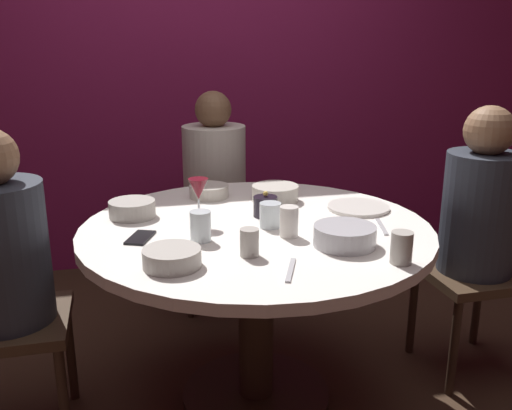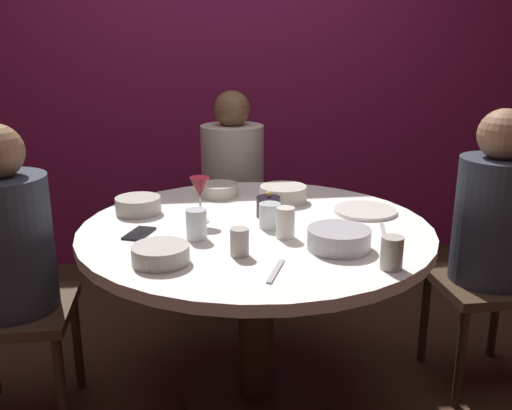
{
  "view_description": "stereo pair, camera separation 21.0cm",
  "coord_description": "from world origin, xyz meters",
  "px_view_note": "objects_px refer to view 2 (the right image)",
  "views": [
    {
      "loc": [
        -0.48,
        -1.96,
        1.43
      ],
      "look_at": [
        0.0,
        0.0,
        0.83
      ],
      "focal_mm": 39.8,
      "sensor_mm": 36.0,
      "label": 1
    },
    {
      "loc": [
        -0.27,
        -2.0,
        1.43
      ],
      "look_at": [
        0.0,
        0.0,
        0.83
      ],
      "focal_mm": 39.8,
      "sensor_mm": 36.0,
      "label": 2
    }
  ],
  "objects_px": {
    "seated_diner_left": "(8,246)",
    "cup_center_front": "(392,253)",
    "bowl_small_white": "(138,205)",
    "cup_by_left_diner": "(240,242)",
    "wine_glass": "(200,189)",
    "bowl_serving_large": "(339,239)",
    "seated_diner_back": "(233,175)",
    "dining_table": "(256,264)",
    "candle_holder": "(268,207)",
    "dinner_plate": "(365,211)",
    "bowl_rice_portion": "(161,254)",
    "bowl_salad_center": "(219,190)",
    "cup_near_candle": "(285,223)",
    "cell_phone": "(139,233)",
    "seated_diner_right": "(494,221)",
    "cup_far_edge": "(196,224)",
    "cup_by_right_diner": "(270,216)",
    "bowl_sauce_side": "(283,194)"
  },
  "relations": [
    {
      "from": "bowl_small_white",
      "to": "cup_by_left_diner",
      "type": "height_order",
      "value": "cup_by_left_diner"
    },
    {
      "from": "dining_table",
      "to": "bowl_serving_large",
      "type": "height_order",
      "value": "bowl_serving_large"
    },
    {
      "from": "seated_diner_left",
      "to": "cup_by_left_diner",
      "type": "distance_m",
      "value": 0.86
    },
    {
      "from": "dinner_plate",
      "to": "cup_by_left_diner",
      "type": "distance_m",
      "value": 0.68
    },
    {
      "from": "seated_diner_right",
      "to": "dinner_plate",
      "type": "distance_m",
      "value": 0.51
    },
    {
      "from": "bowl_serving_large",
      "to": "bowl_sauce_side",
      "type": "relative_size",
      "value": 1.06
    },
    {
      "from": "cup_far_edge",
      "to": "dinner_plate",
      "type": "bearing_deg",
      "value": 17.86
    },
    {
      "from": "candle_holder",
      "to": "dinner_plate",
      "type": "bearing_deg",
      "value": 0.1
    },
    {
      "from": "cup_by_right_diner",
      "to": "dining_table",
      "type": "bearing_deg",
      "value": 147.25
    },
    {
      "from": "dining_table",
      "to": "bowl_rice_portion",
      "type": "height_order",
      "value": "bowl_rice_portion"
    },
    {
      "from": "seated_diner_back",
      "to": "bowl_salad_center",
      "type": "relative_size",
      "value": 6.73
    },
    {
      "from": "dining_table",
      "to": "wine_glass",
      "type": "xyz_separation_m",
      "value": [
        -0.2,
        0.07,
        0.29
      ]
    },
    {
      "from": "dinner_plate",
      "to": "bowl_salad_center",
      "type": "bearing_deg",
      "value": 150.0
    },
    {
      "from": "dining_table",
      "to": "bowl_rice_portion",
      "type": "bearing_deg",
      "value": -136.8
    },
    {
      "from": "seated_diner_back",
      "to": "dining_table",
      "type": "bearing_deg",
      "value": 0.0
    },
    {
      "from": "seated_diner_back",
      "to": "cell_phone",
      "type": "xyz_separation_m",
      "value": [
        -0.43,
        -0.98,
        0.03
      ]
    },
    {
      "from": "cup_by_left_diner",
      "to": "cup_near_candle",
      "type": "bearing_deg",
      "value": 39.88
    },
    {
      "from": "dining_table",
      "to": "cup_center_front",
      "type": "height_order",
      "value": "cup_center_front"
    },
    {
      "from": "seated_diner_left",
      "to": "bowl_small_white",
      "type": "bearing_deg",
      "value": 25.69
    },
    {
      "from": "dining_table",
      "to": "seated_diner_left",
      "type": "distance_m",
      "value": 0.9
    },
    {
      "from": "bowl_serving_large",
      "to": "bowl_rice_portion",
      "type": "relative_size",
      "value": 1.17
    },
    {
      "from": "dinner_plate",
      "to": "cup_center_front",
      "type": "bearing_deg",
      "value": -100.48
    },
    {
      "from": "seated_diner_left",
      "to": "cup_near_candle",
      "type": "relative_size",
      "value": 10.43
    },
    {
      "from": "wine_glass",
      "to": "cup_by_left_diner",
      "type": "xyz_separation_m",
      "value": [
        0.11,
        -0.36,
        -0.08
      ]
    },
    {
      "from": "dining_table",
      "to": "wine_glass",
      "type": "height_order",
      "value": "wine_glass"
    },
    {
      "from": "bowl_salad_center",
      "to": "cup_near_candle",
      "type": "relative_size",
      "value": 1.57
    },
    {
      "from": "seated_diner_back",
      "to": "bowl_rice_portion",
      "type": "distance_m",
      "value": 1.3
    },
    {
      "from": "seated_diner_back",
      "to": "cup_by_right_diner",
      "type": "height_order",
      "value": "seated_diner_back"
    },
    {
      "from": "candle_holder",
      "to": "dinner_plate",
      "type": "height_order",
      "value": "candle_holder"
    },
    {
      "from": "cell_phone",
      "to": "seated_diner_back",
      "type": "bearing_deg",
      "value": -90.83
    },
    {
      "from": "seated_diner_left",
      "to": "cup_center_front",
      "type": "bearing_deg",
      "value": -20.42
    },
    {
      "from": "seated_diner_back",
      "to": "cup_near_candle",
      "type": "xyz_separation_m",
      "value": [
        0.08,
        -1.08,
        0.08
      ]
    },
    {
      "from": "seated_diner_right",
      "to": "cup_center_front",
      "type": "bearing_deg",
      "value": 37.59
    },
    {
      "from": "bowl_sauce_side",
      "to": "bowl_salad_center",
      "type": "bearing_deg",
      "value": 154.7
    },
    {
      "from": "seated_diner_back",
      "to": "cup_far_edge",
      "type": "height_order",
      "value": "seated_diner_back"
    },
    {
      "from": "wine_glass",
      "to": "bowl_serving_large",
      "type": "relative_size",
      "value": 0.83
    },
    {
      "from": "dinner_plate",
      "to": "seated_diner_left",
      "type": "bearing_deg",
      "value": -175.64
    },
    {
      "from": "candle_holder",
      "to": "wine_glass",
      "type": "bearing_deg",
      "value": -173.2
    },
    {
      "from": "bowl_rice_portion",
      "to": "bowl_sauce_side",
      "type": "bearing_deg",
      "value": 51.24
    },
    {
      "from": "wine_glass",
      "to": "bowl_serving_large",
      "type": "height_order",
      "value": "wine_glass"
    },
    {
      "from": "seated_diner_right",
      "to": "cup_by_right_diner",
      "type": "height_order",
      "value": "seated_diner_right"
    },
    {
      "from": "cup_far_edge",
      "to": "seated_diner_back",
      "type": "bearing_deg",
      "value": 77.85
    },
    {
      "from": "candle_holder",
      "to": "cup_by_right_diner",
      "type": "bearing_deg",
      "value": -96.87
    },
    {
      "from": "seated_diner_right",
      "to": "wine_glass",
      "type": "height_order",
      "value": "seated_diner_right"
    },
    {
      "from": "dinner_plate",
      "to": "cup_by_left_diner",
      "type": "relative_size",
      "value": 2.75
    },
    {
      "from": "wine_glass",
      "to": "seated_diner_left",
      "type": "bearing_deg",
      "value": -174.17
    },
    {
      "from": "cup_center_front",
      "to": "bowl_small_white",
      "type": "bearing_deg",
      "value": 139.59
    },
    {
      "from": "cell_phone",
      "to": "bowl_serving_large",
      "type": "relative_size",
      "value": 0.66
    },
    {
      "from": "seated_diner_back",
      "to": "dinner_plate",
      "type": "relative_size",
      "value": 4.61
    },
    {
      "from": "seated_diner_back",
      "to": "seated_diner_left",
      "type": "bearing_deg",
      "value": -43.92
    }
  ]
}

